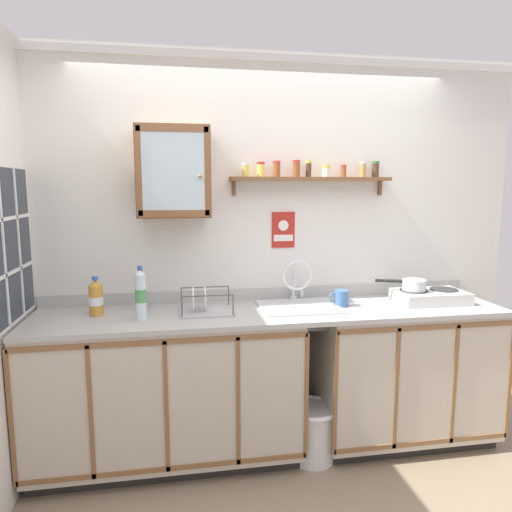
% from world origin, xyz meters
% --- Properties ---
extents(floor, '(6.04, 6.04, 0.00)m').
position_xyz_m(floor, '(0.00, 0.00, 0.00)').
color(floor, gray).
rests_on(floor, ground).
extents(back_wall, '(3.64, 0.07, 2.63)m').
position_xyz_m(back_wall, '(0.00, 0.60, 1.33)').
color(back_wall, silver).
rests_on(back_wall, ground).
extents(lower_cabinet_run, '(1.66, 0.62, 0.93)m').
position_xyz_m(lower_cabinet_run, '(-0.68, 0.27, 0.47)').
color(lower_cabinet_run, black).
rests_on(lower_cabinet_run, ground).
extents(lower_cabinet_run_right, '(1.20, 0.62, 0.93)m').
position_xyz_m(lower_cabinet_run_right, '(0.91, 0.27, 0.47)').
color(lower_cabinet_run_right, black).
rests_on(lower_cabinet_run_right, ground).
extents(countertop, '(3.00, 0.64, 0.03)m').
position_xyz_m(countertop, '(0.00, 0.27, 0.95)').
color(countertop, '#B2B2AD').
rests_on(countertop, lower_cabinet_run).
extents(backsplash, '(3.00, 0.02, 0.08)m').
position_xyz_m(backsplash, '(0.00, 0.56, 1.00)').
color(backsplash, '#B2B2AD').
rests_on(backsplash, countertop).
extents(sink, '(0.51, 0.45, 0.40)m').
position_xyz_m(sink, '(0.18, 0.31, 0.96)').
color(sink, silver).
rests_on(sink, countertop).
extents(hot_plate_stove, '(0.47, 0.29, 0.09)m').
position_xyz_m(hot_plate_stove, '(1.09, 0.27, 1.00)').
color(hot_plate_stove, silver).
rests_on(hot_plate_stove, countertop).
extents(saucepan, '(0.33, 0.18, 0.07)m').
position_xyz_m(saucepan, '(0.97, 0.29, 1.09)').
color(saucepan, silver).
rests_on(saucepan, hot_plate_stove).
extents(bottle_juice_amber_0, '(0.09, 0.09, 0.24)m').
position_xyz_m(bottle_juice_amber_0, '(-1.09, 0.33, 1.07)').
color(bottle_juice_amber_0, gold).
rests_on(bottle_juice_amber_0, countertop).
extents(bottle_water_clear_1, '(0.07, 0.07, 0.32)m').
position_xyz_m(bottle_water_clear_1, '(-0.81, 0.17, 1.11)').
color(bottle_water_clear_1, silver).
rests_on(bottle_water_clear_1, countertop).
extents(bottle_water_blue_2, '(0.07, 0.07, 0.28)m').
position_xyz_m(bottle_water_blue_2, '(-0.83, 0.38, 1.09)').
color(bottle_water_blue_2, '#8CB7E0').
rests_on(bottle_water_blue_2, countertop).
extents(dish_rack, '(0.33, 0.27, 0.17)m').
position_xyz_m(dish_rack, '(-0.44, 0.28, 0.99)').
color(dish_rack, '#B2B2B7').
rests_on(dish_rack, countertop).
extents(mug, '(0.14, 0.10, 0.11)m').
position_xyz_m(mug, '(0.46, 0.28, 1.01)').
color(mug, '#3F6699').
rests_on(mug, countertop).
extents(wall_cabinet, '(0.45, 0.29, 0.56)m').
position_xyz_m(wall_cabinet, '(-0.61, 0.44, 1.83)').
color(wall_cabinet, brown).
extents(spice_shelf, '(1.10, 0.14, 0.23)m').
position_xyz_m(spice_shelf, '(0.30, 0.50, 1.81)').
color(spice_shelf, brown).
extents(warning_sign, '(0.16, 0.01, 0.25)m').
position_xyz_m(warning_sign, '(0.13, 0.57, 1.44)').
color(warning_sign, '#B2261E').
extents(window, '(0.03, 0.73, 0.89)m').
position_xyz_m(window, '(-1.51, 0.18, 1.42)').
color(window, '#262D38').
extents(trash_bin, '(0.33, 0.33, 0.36)m').
position_xyz_m(trash_bin, '(0.23, 0.12, 0.19)').
color(trash_bin, silver).
rests_on(trash_bin, ground).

